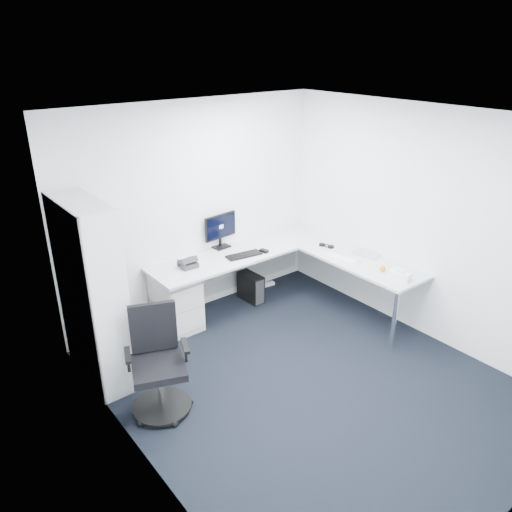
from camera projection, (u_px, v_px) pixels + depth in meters
ground at (306, 382)px, 5.25m from camera, size 4.20×4.20×0.00m
ceiling at (319, 119)px, 4.17m from camera, size 4.20×4.20×0.00m
wall_back at (195, 211)px, 6.23m from camera, size 3.60×0.02×2.70m
wall_left at (137, 328)px, 3.70m from camera, size 0.02×4.20×2.70m
wall_right at (425, 225)px, 5.73m from camera, size 0.02×4.20×2.70m
l_desk at (264, 287)px, 6.42m from camera, size 2.69×1.51×0.79m
drawer_pedestal at (176, 302)px, 6.13m from camera, size 0.46×0.57×0.71m
bookshelf at (92, 294)px, 4.99m from camera, size 0.38×0.98×1.96m
task_chair at (158, 365)px, 4.65m from camera, size 0.77×0.77×1.06m
black_pc_tower at (251, 287)px, 6.84m from camera, size 0.19×0.40×0.39m
beige_pc_tower at (133, 329)px, 5.90m from camera, size 0.16×0.36×0.34m
power_strip at (262, 286)px, 7.25m from camera, size 0.39×0.12×0.04m
monitor at (221, 231)px, 6.50m from camera, size 0.51×0.21×0.47m
black_keyboard at (244, 255)px, 6.34m from camera, size 0.48×0.23×0.02m
mouse at (264, 251)px, 6.44m from camera, size 0.09×0.13×0.04m
desk_phone at (188, 262)px, 6.01m from camera, size 0.20×0.20×0.14m
laptop at (367, 246)px, 6.34m from camera, size 0.40×0.39×0.24m
white_keyboard at (342, 258)px, 6.26m from camera, size 0.17×0.42×0.01m
headphones at (326, 245)px, 6.61m from camera, size 0.17×0.22×0.05m
orange_fruit at (383, 268)px, 5.91m from camera, size 0.07×0.07×0.07m
tissue_box at (400, 276)px, 5.72m from camera, size 0.17×0.26×0.08m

